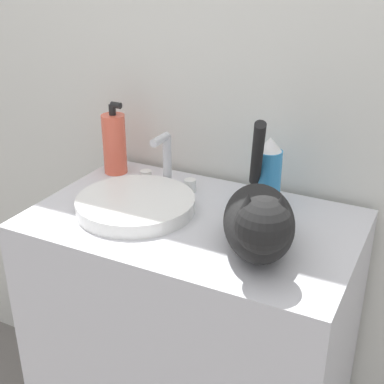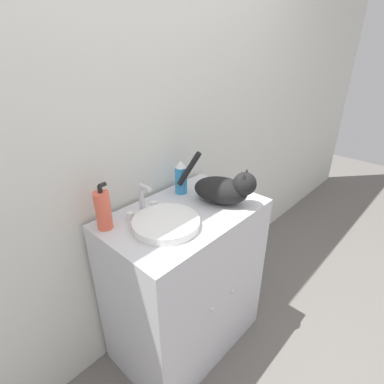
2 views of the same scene
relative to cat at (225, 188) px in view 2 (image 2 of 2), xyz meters
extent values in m
plane|color=slate|center=(-0.20, -0.16, -0.99)|extent=(8.00, 8.00, 0.00)
cube|color=silver|center=(-0.20, 0.38, 0.26)|extent=(6.00, 0.05, 2.50)
cube|color=silver|center=(-0.20, 0.09, -0.53)|extent=(0.80, 0.50, 0.90)
sphere|color=silver|center=(-0.28, -0.17, -0.49)|extent=(0.02, 0.02, 0.02)
sphere|color=silver|center=(-0.12, -0.17, -0.49)|extent=(0.02, 0.02, 0.02)
cylinder|color=white|center=(-0.35, 0.06, -0.06)|extent=(0.30, 0.30, 0.04)
cylinder|color=silver|center=(-0.35, 0.22, -0.01)|extent=(0.02, 0.02, 0.15)
cylinder|color=silver|center=(-0.35, 0.19, 0.07)|extent=(0.02, 0.07, 0.02)
cylinder|color=white|center=(-0.42, 0.22, -0.06)|extent=(0.03, 0.03, 0.03)
cylinder|color=white|center=(-0.28, 0.22, -0.06)|extent=(0.03, 0.03, 0.03)
ellipsoid|color=black|center=(-0.01, 0.02, -0.01)|extent=(0.25, 0.31, 0.14)
sphere|color=black|center=(0.04, -0.09, 0.04)|extent=(0.15, 0.15, 0.12)
cone|color=black|center=(0.01, -0.10, 0.09)|extent=(0.05, 0.05, 0.04)
cone|color=black|center=(0.07, -0.08, 0.09)|extent=(0.05, 0.05, 0.04)
cylinder|color=black|center=(-0.08, 0.18, 0.08)|extent=(0.08, 0.13, 0.20)
cylinder|color=#EF6047|center=(-0.54, 0.25, 0.01)|extent=(0.07, 0.07, 0.18)
cylinder|color=black|center=(-0.54, 0.25, 0.11)|extent=(0.02, 0.02, 0.03)
cylinder|color=black|center=(-0.53, 0.25, 0.12)|extent=(0.03, 0.02, 0.02)
cylinder|color=#338CCC|center=(-0.07, 0.24, -0.01)|extent=(0.07, 0.07, 0.15)
cone|color=white|center=(-0.07, 0.24, 0.08)|extent=(0.06, 0.06, 0.04)
camera|label=1|loc=(0.32, -0.96, 0.53)|focal=50.00mm
camera|label=2|loc=(-1.09, -0.79, 0.66)|focal=28.00mm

